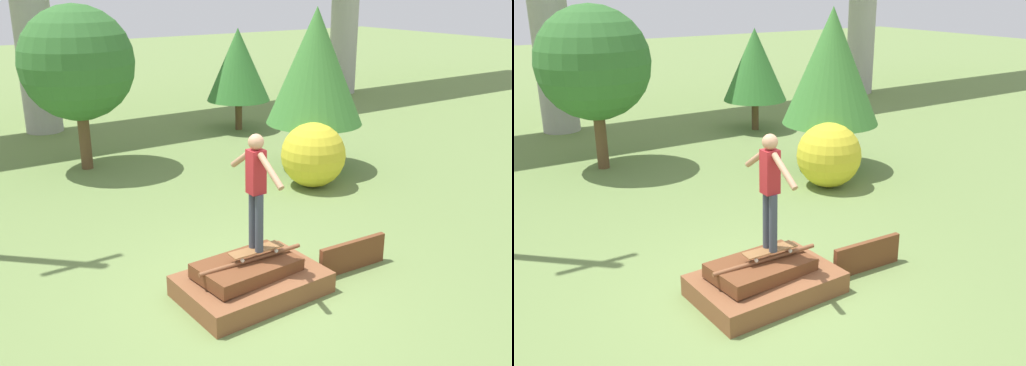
% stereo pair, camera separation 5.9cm
% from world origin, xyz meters
% --- Properties ---
extents(ground_plane, '(80.00, 80.00, 0.00)m').
position_xyz_m(ground_plane, '(0.00, 0.00, 0.00)').
color(ground_plane, olive).
extents(scrap_pile, '(2.12, 1.45, 0.59)m').
position_xyz_m(scrap_pile, '(-0.01, 0.01, 0.22)').
color(scrap_pile, brown).
rests_on(scrap_pile, ground_plane).
extents(scrap_plank_loose, '(1.27, 0.13, 0.49)m').
position_xyz_m(scrap_plank_loose, '(1.75, -0.25, 0.25)').
color(scrap_plank_loose, brown).
rests_on(scrap_plank_loose, ground_plane).
extents(skateboard, '(0.83, 0.24, 0.09)m').
position_xyz_m(skateboard, '(0.10, 0.04, 0.66)').
color(skateboard, brown).
rests_on(skateboard, scrap_pile).
extents(skater, '(0.22, 1.28, 1.72)m').
position_xyz_m(skater, '(0.10, 0.04, 1.68)').
color(skater, '#383D4C').
rests_on(skater, skateboard).
extents(tree_behind_left, '(2.30, 2.30, 3.84)m').
position_xyz_m(tree_behind_left, '(4.53, 4.22, 2.49)').
color(tree_behind_left, brown).
rests_on(tree_behind_left, ground_plane).
extents(tree_behind_right, '(2.68, 2.68, 3.91)m').
position_xyz_m(tree_behind_right, '(-0.10, 7.29, 2.56)').
color(tree_behind_right, brown).
rests_on(tree_behind_right, ground_plane).
extents(tree_mid_back, '(1.93, 1.93, 3.08)m').
position_xyz_m(tree_mid_back, '(5.12, 8.62, 2.00)').
color(tree_mid_back, brown).
rests_on(tree_mid_back, ground_plane).
extents(bush_yellow_flowering, '(1.44, 1.44, 1.44)m').
position_xyz_m(bush_yellow_flowering, '(3.73, 3.23, 0.72)').
color(bush_yellow_flowering, gold).
rests_on(bush_yellow_flowering, ground_plane).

